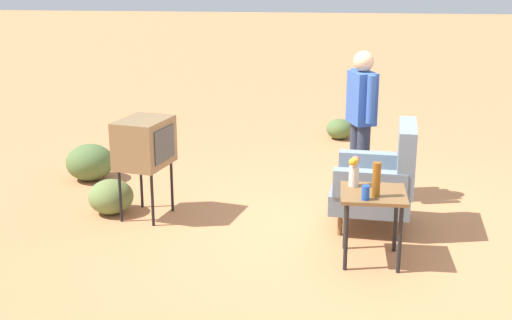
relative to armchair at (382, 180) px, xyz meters
The scene contains 11 objects.
ground_plane 0.54m from the armchair, 95.68° to the right, with size 60.00×60.00×0.00m, color #C17A4C.
armchair is the anchor object (origin of this frame).
side_table 0.79m from the armchair, ahead, with size 0.56×0.56×0.63m.
tv_on_stand 2.39m from the armchair, 90.86° to the right, with size 0.68×0.56×1.03m.
person_standing 0.98m from the armchair, 167.25° to the right, with size 0.54×0.33×1.64m.
soda_can_blue 1.02m from the armchair, 11.55° to the right, with size 0.07×0.07×0.12m, color blue.
bottle_tall_amber 0.94m from the armchair, ahead, with size 0.07×0.07×0.30m, color brown.
flower_vase 0.75m from the armchair, 24.80° to the right, with size 0.15×0.10×0.27m.
shrub_near 3.59m from the armchair, 108.73° to the right, with size 0.57×0.57×0.44m, color #516B38.
shrub_mid 2.79m from the armchair, 91.62° to the right, with size 0.47×0.47×0.36m, color olive.
shrub_lone 3.53m from the armchair, behind, with size 0.39×0.39×0.30m, color #516B38.
Camera 1 is at (6.33, -0.26, 2.52)m, focal length 47.12 mm.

